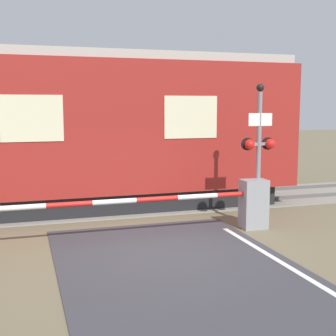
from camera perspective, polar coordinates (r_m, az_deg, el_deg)
name	(u,v)px	position (r m, az deg, el deg)	size (l,w,h in m)	color
ground_plane	(160,249)	(9.68, -0.93, -9.86)	(80.00, 80.00, 0.00)	#6B6047
track_bed	(118,205)	(13.77, -6.12, -4.52)	(36.00, 3.20, 0.13)	gray
train	(31,132)	(13.23, -16.37, 4.29)	(14.70, 3.12, 4.33)	black
crossing_barrier	(233,203)	(11.07, 7.98, -4.28)	(6.14, 0.44, 1.17)	gray
signal_post	(259,146)	(11.35, 11.03, 2.62)	(0.85, 0.26, 3.42)	gray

